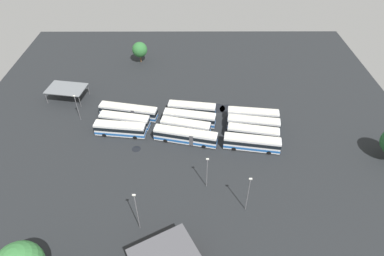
# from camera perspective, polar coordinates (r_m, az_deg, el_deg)

# --- Properties ---
(ground_plane) EXTENTS (111.45, 111.45, 0.00)m
(ground_plane) POSITION_cam_1_polar(r_m,az_deg,el_deg) (80.29, -0.74, 0.08)
(ground_plane) COLOR black
(bus_row0_slot0) EXTENTS (12.81, 4.01, 3.42)m
(bus_row0_slot0) POSITION_cam_1_polar(r_m,az_deg,el_deg) (82.52, 10.61, 2.19)
(bus_row0_slot0) COLOR silver
(bus_row0_slot0) RESTS_ON ground_plane
(bus_row0_slot1) EXTENTS (12.73, 4.38, 3.42)m
(bus_row0_slot1) POSITION_cam_1_polar(r_m,az_deg,el_deg) (79.92, 10.69, 0.71)
(bus_row0_slot1) COLOR silver
(bus_row0_slot1) RESTS_ON ground_plane
(bus_row0_slot2) EXTENTS (12.20, 4.63, 3.42)m
(bus_row0_slot2) POSITION_cam_1_polar(r_m,az_deg,el_deg) (77.32, 10.63, -0.89)
(bus_row0_slot2) COLOR silver
(bus_row0_slot2) RESTS_ON ground_plane
(bus_row0_slot3) EXTENTS (12.97, 4.50, 3.42)m
(bus_row0_slot3) POSITION_cam_1_polar(r_m,az_deg,el_deg) (74.74, 10.46, -2.61)
(bus_row0_slot3) COLOR silver
(bus_row0_slot3) RESTS_ON ground_plane
(bus_row1_slot0) EXTENTS (12.31, 4.20, 3.42)m
(bus_row1_slot0) POSITION_cam_1_polar(r_m,az_deg,el_deg) (83.16, -0.03, 3.34)
(bus_row1_slot0) COLOR silver
(bus_row1_slot0) RESTS_ON ground_plane
(bus_row1_slot1) EXTENTS (13.08, 4.80, 3.42)m
(bus_row1_slot1) POSITION_cam_1_polar(r_m,az_deg,el_deg) (80.29, -0.44, 1.76)
(bus_row1_slot1) COLOR silver
(bus_row1_slot1) RESTS_ON ground_plane
(bus_row1_slot2) EXTENTS (12.17, 5.13, 3.42)m
(bus_row1_slot2) POSITION_cam_1_polar(r_m,az_deg,el_deg) (77.75, -1.15, 0.22)
(bus_row1_slot2) COLOR silver
(bus_row1_slot2) RESTS_ON ground_plane
(bus_row1_slot3) EXTENTS (14.98, 5.65, 3.42)m
(bus_row1_slot3) POSITION_cam_1_polar(r_m,az_deg,el_deg) (75.23, -1.12, -1.43)
(bus_row1_slot3) COLOR silver
(bus_row1_slot3) RESTS_ON ground_plane
(bus_row2_slot1) EXTENTS (14.99, 5.36, 3.42)m
(bus_row2_slot1) POSITION_cam_1_polar(r_m,az_deg,el_deg) (83.92, -11.04, 2.87)
(bus_row2_slot1) COLOR silver
(bus_row2_slot1) RESTS_ON ground_plane
(bus_row2_slot2) EXTENTS (12.52, 4.74, 3.42)m
(bus_row2_slot2) POSITION_cam_1_polar(r_m,az_deg,el_deg) (81.24, -11.71, 1.30)
(bus_row2_slot2) COLOR silver
(bus_row2_slot2) RESTS_ON ground_plane
(bus_row2_slot3) EXTENTS (12.35, 3.90, 3.42)m
(bus_row2_slot3) POSITION_cam_1_polar(r_m,az_deg,el_deg) (78.97, -12.49, -0.17)
(bus_row2_slot3) COLOR silver
(bus_row2_slot3) RESTS_ON ground_plane
(maintenance_shelter) EXTENTS (10.96, 7.96, 3.50)m
(maintenance_shelter) POSITION_cam_1_polar(r_m,az_deg,el_deg) (94.31, -21.17, 6.46)
(maintenance_shelter) COLOR slate
(maintenance_shelter) RESTS_ON ground_plane
(lamp_post_by_building) EXTENTS (0.56, 0.28, 8.02)m
(lamp_post_by_building) POSITION_cam_1_polar(r_m,az_deg,el_deg) (64.12, 2.64, -7.62)
(lamp_post_by_building) COLOR slate
(lamp_post_by_building) RESTS_ON ground_plane
(lamp_post_far_corner) EXTENTS (0.56, 0.28, 7.53)m
(lamp_post_far_corner) POSITION_cam_1_polar(r_m,az_deg,el_deg) (84.85, -19.49, 3.53)
(lamp_post_far_corner) COLOR slate
(lamp_post_far_corner) RESTS_ON ground_plane
(lamp_post_near_entrance) EXTENTS (0.56, 0.28, 9.69)m
(lamp_post_near_entrance) POSITION_cam_1_polar(r_m,az_deg,el_deg) (58.15, -9.65, -14.12)
(lamp_post_near_entrance) COLOR slate
(lamp_post_near_entrance) RESTS_ON ground_plane
(lamp_post_mid_lot) EXTENTS (0.56, 0.28, 8.93)m
(lamp_post_mid_lot) POSITION_cam_1_polar(r_m,az_deg,el_deg) (60.96, 9.80, -11.18)
(lamp_post_mid_lot) COLOR slate
(lamp_post_mid_lot) RESTS_ON ground_plane
(tree_northeast) EXTENTS (4.74, 4.74, 6.71)m
(tree_northeast) POSITION_cam_1_polar(r_m,az_deg,el_deg) (106.44, -9.15, 13.41)
(tree_northeast) COLOR brown
(tree_northeast) RESTS_ON ground_plane
(puddle_back_corner) EXTENTS (2.21, 2.21, 0.01)m
(puddle_back_corner) POSITION_cam_1_polar(r_m,az_deg,el_deg) (87.58, -12.42, 2.96)
(puddle_back_corner) COLOR black
(puddle_back_corner) RESTS_ON ground_plane
(puddle_front_lane) EXTENTS (4.10, 4.10, 0.01)m
(puddle_front_lane) POSITION_cam_1_polar(r_m,az_deg,el_deg) (86.72, 4.47, 3.49)
(puddle_front_lane) COLOR black
(puddle_front_lane) RESTS_ON ground_plane
(puddle_near_shelter) EXTENTS (3.59, 3.59, 0.01)m
(puddle_near_shelter) POSITION_cam_1_polar(r_m,az_deg,el_deg) (87.17, 2.53, 3.82)
(puddle_near_shelter) COLOR black
(puddle_near_shelter) RESTS_ON ground_plane
(puddle_centre_drain) EXTENTS (2.05, 2.05, 0.01)m
(puddle_centre_drain) POSITION_cam_1_polar(r_m,az_deg,el_deg) (75.79, -9.75, -3.65)
(puddle_centre_drain) COLOR black
(puddle_centre_drain) RESTS_ON ground_plane
(puddle_between_rows) EXTENTS (4.30, 4.30, 0.01)m
(puddle_between_rows) POSITION_cam_1_polar(r_m,az_deg,el_deg) (86.56, 6.27, 3.27)
(puddle_between_rows) COLOR black
(puddle_between_rows) RESTS_ON ground_plane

